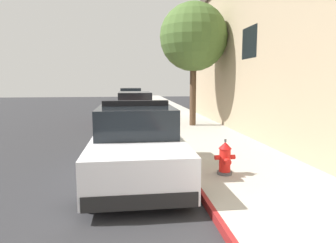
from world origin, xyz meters
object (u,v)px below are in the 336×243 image
Objects in this scene: police_cruiser at (136,142)px; street_tree at (194,37)px; parked_car_dark_far at (131,98)px; fire_hydrant at (225,158)px; parked_car_silver_ahead at (135,108)px.

street_tree reaches higher than police_cruiser.
police_cruiser reaches higher than parked_car_dark_far.
street_tree reaches higher than fire_hydrant.
police_cruiser is 1.00× the size of parked_car_silver_ahead.
parked_car_silver_ahead is 0.90× the size of street_tree.
fire_hydrant is (1.82, -19.28, -0.25)m from parked_car_dark_far.
fire_hydrant is 0.14× the size of street_tree.
fire_hydrant is (1.85, -0.76, -0.25)m from police_cruiser.
parked_car_silver_ahead reaches higher than fire_hydrant.
parked_car_dark_far is 6.37× the size of fire_hydrant.
street_tree is at bearing -77.55° from parked_car_dark_far.
parked_car_silver_ahead is 4.78m from street_tree.
parked_car_dark_far is at bearing 90.76° from parked_car_silver_ahead.
parked_car_silver_ahead is at bearing 136.76° from street_tree.
parked_car_silver_ahead is at bearing 100.03° from fire_hydrant.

